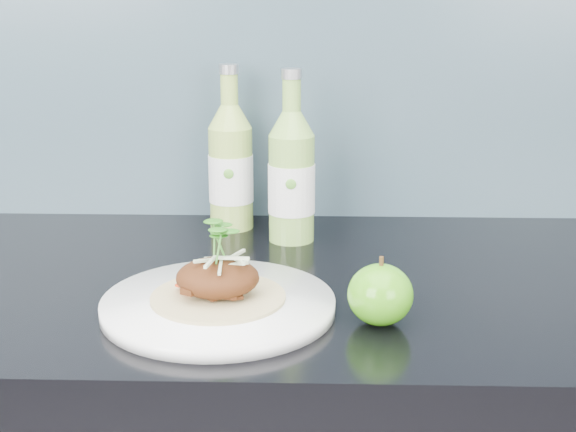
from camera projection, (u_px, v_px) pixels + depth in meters
The scene contains 5 objects.
dinner_plate at pixel (218, 305), 0.94m from camera, with size 0.34×0.34×0.02m.
pork_taco at pixel (218, 276), 0.93m from camera, with size 0.16×0.16×0.10m.
green_apple at pixel (380, 295), 0.90m from camera, with size 0.09×0.09×0.08m.
cider_bottle_left at pixel (231, 167), 1.24m from camera, with size 0.09×0.09×0.25m.
cider_bottle_right at pixel (292, 177), 1.18m from camera, with size 0.09×0.09×0.25m.
Camera 1 is at (0.04, 0.70, 1.27)m, focal length 50.00 mm.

